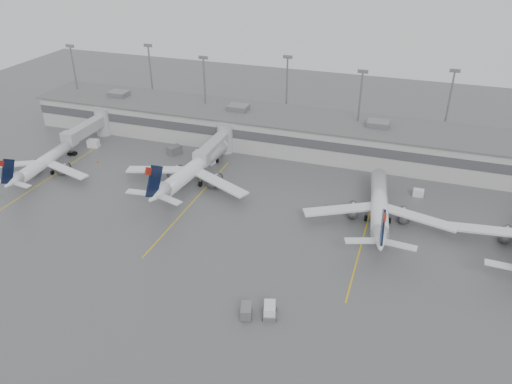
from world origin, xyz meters
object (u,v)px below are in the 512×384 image
(jet_mid_right, at_px, (379,206))
(baggage_tug, at_px, (270,311))
(jet_far_left, at_px, (44,162))
(jet_mid_left, at_px, (192,170))

(jet_mid_right, distance_m, baggage_tug, 33.93)
(jet_far_left, xyz_separation_m, baggage_tug, (62.28, -27.95, -2.00))
(jet_far_left, xyz_separation_m, jet_mid_left, (33.85, 6.11, 0.57))
(jet_far_left, bearing_deg, baggage_tug, -28.51)
(jet_far_left, distance_m, jet_mid_right, 74.19)
(jet_far_left, xyz_separation_m, jet_mid_right, (74.10, 3.76, 0.45))
(jet_mid_left, relative_size, baggage_tug, 9.58)
(jet_far_left, height_order, baggage_tug, jet_far_left)
(jet_far_left, bearing_deg, jet_mid_left, 5.88)
(jet_far_left, height_order, jet_mid_left, jet_mid_left)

